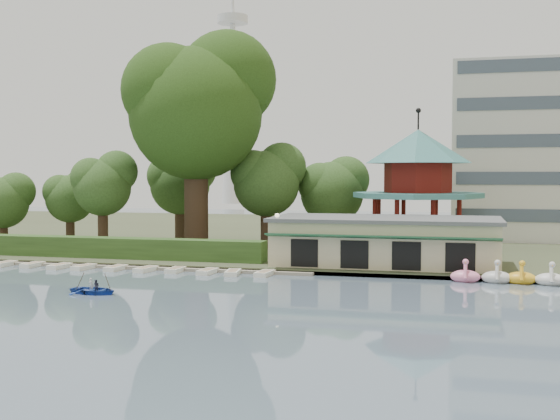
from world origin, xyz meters
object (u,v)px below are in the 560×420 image
(big_tree, at_px, (198,102))
(rowboat_with_passengers, at_px, (94,286))
(dock, at_px, (116,266))
(pavilion, at_px, (418,178))
(boathouse, at_px, (386,241))

(big_tree, distance_m, rowboat_with_passengers, 27.12)
(dock, xyz_separation_m, big_tree, (3.18, 11.01, 14.69))
(pavilion, bearing_deg, dock, -148.34)
(boathouse, relative_size, pavilion, 1.38)
(pavilion, relative_size, big_tree, 0.63)
(boathouse, height_order, pavilion, pavilion)
(dock, relative_size, pavilion, 2.52)
(pavilion, bearing_deg, boathouse, -101.28)
(boathouse, xyz_separation_m, rowboat_with_passengers, (-17.42, -16.75, -1.89))
(big_tree, bearing_deg, rowboat_with_passengers, -86.50)
(pavilion, bearing_deg, rowboat_with_passengers, -125.95)
(boathouse, xyz_separation_m, big_tree, (-18.82, 6.23, 12.44))
(dock, bearing_deg, boathouse, 12.24)
(boathouse, height_order, big_tree, big_tree)
(boathouse, xyz_separation_m, pavilion, (2.00, 10.03, 5.11))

